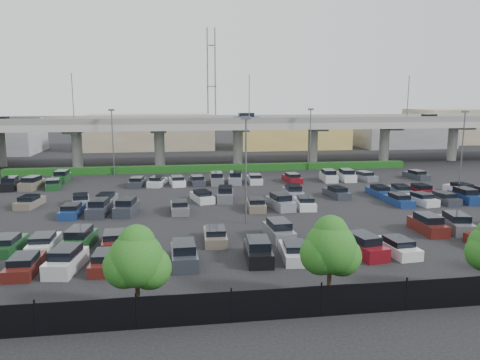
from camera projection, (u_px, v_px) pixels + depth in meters
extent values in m
plane|color=black|center=(235.00, 205.00, 53.09)|extent=(280.00, 280.00, 0.00)
cube|color=#989991|center=(210.00, 125.00, 83.02)|extent=(150.00, 13.00, 1.10)
cube|color=slate|center=(213.00, 121.00, 76.74)|extent=(150.00, 0.50, 1.00)
cube|color=slate|center=(207.00, 118.00, 88.92)|extent=(150.00, 0.50, 1.00)
cylinder|color=#989991|center=(77.00, 149.00, 80.36)|extent=(1.80, 1.80, 6.70)
cube|color=slate|center=(76.00, 131.00, 79.82)|extent=(2.60, 9.75, 0.50)
cylinder|color=#989991|center=(159.00, 148.00, 82.39)|extent=(1.80, 1.80, 6.70)
cube|color=slate|center=(159.00, 130.00, 81.84)|extent=(2.60, 9.75, 0.50)
cylinder|color=#989991|center=(238.00, 146.00, 84.41)|extent=(1.80, 1.80, 6.70)
cube|color=slate|center=(238.00, 129.00, 83.87)|extent=(2.60, 9.75, 0.50)
cylinder|color=#989991|center=(313.00, 145.00, 86.44)|extent=(1.80, 1.80, 6.70)
cube|color=slate|center=(313.00, 128.00, 85.89)|extent=(2.60, 9.75, 0.50)
cylinder|color=#989991|center=(384.00, 144.00, 88.46)|extent=(1.80, 1.80, 6.70)
cube|color=slate|center=(385.00, 128.00, 87.91)|extent=(2.60, 9.75, 0.50)
cylinder|color=#989991|center=(452.00, 143.00, 90.48)|extent=(1.80, 1.80, 6.70)
cube|color=slate|center=(454.00, 127.00, 89.94)|extent=(2.60, 9.75, 0.50)
cube|color=black|center=(0.00, 122.00, 75.01)|extent=(4.40, 1.82, 0.82)
cube|color=black|center=(0.00, 118.00, 74.90)|extent=(2.30, 1.60, 0.50)
cube|color=navy|center=(246.00, 119.00, 80.77)|extent=(4.40, 1.82, 1.05)
cube|color=black|center=(246.00, 115.00, 80.63)|extent=(2.60, 1.60, 0.65)
cube|color=gray|center=(429.00, 119.00, 85.71)|extent=(4.40, 1.82, 0.82)
cube|color=black|center=(429.00, 115.00, 85.60)|extent=(2.30, 1.60, 0.50)
cylinder|color=#525157|center=(73.00, 99.00, 73.11)|extent=(0.14, 0.14, 8.00)
cylinder|color=#525157|center=(249.00, 99.00, 77.15)|extent=(0.14, 0.14, 8.00)
cylinder|color=#525157|center=(408.00, 99.00, 81.20)|extent=(0.14, 0.14, 8.00)
cylinder|color=#989991|center=(1.00, 148.00, 82.12)|extent=(1.60, 1.60, 6.70)
cube|color=#154113|center=(214.00, 168.00, 77.35)|extent=(66.00, 1.60, 1.10)
cube|color=black|center=(304.00, 302.00, 25.66)|extent=(70.00, 0.06, 1.80)
cylinder|color=black|center=(35.00, 318.00, 23.61)|extent=(0.10, 0.10, 2.00)
cylinder|color=black|center=(136.00, 312.00, 24.34)|extent=(0.10, 0.10, 2.00)
cylinder|color=black|center=(231.00, 305.00, 25.06)|extent=(0.10, 0.10, 2.00)
cylinder|color=black|center=(321.00, 300.00, 25.78)|extent=(0.10, 0.10, 2.00)
cylinder|color=black|center=(406.00, 294.00, 26.51)|extent=(0.10, 0.10, 2.00)
cylinder|color=#332316|center=(138.00, 301.00, 25.63)|extent=(0.26, 0.26, 1.96)
sphere|color=#1C4C14|center=(136.00, 260.00, 25.22)|extent=(3.04, 3.04, 3.04)
sphere|color=#1C4C14|center=(150.00, 268.00, 25.51)|extent=(2.39, 2.39, 2.39)
sphere|color=#1C4C14|center=(125.00, 266.00, 25.11)|extent=(2.39, 2.39, 2.39)
sphere|color=#1C4C14|center=(137.00, 243.00, 25.19)|extent=(2.06, 2.06, 2.06)
cylinder|color=#332316|center=(329.00, 287.00, 27.50)|extent=(0.26, 0.26, 1.97)
sphere|color=#1C4C14|center=(330.00, 248.00, 27.09)|extent=(3.07, 3.07, 3.07)
sphere|color=#1C4C14|center=(341.00, 256.00, 27.38)|extent=(2.41, 2.41, 2.41)
sphere|color=#1C4C14|center=(320.00, 254.00, 26.98)|extent=(2.41, 2.41, 2.41)
sphere|color=#1C4C14|center=(331.00, 233.00, 27.06)|extent=(2.08, 2.08, 2.08)
cube|color=#561B17|center=(25.00, 266.00, 32.50)|extent=(1.87, 4.42, 0.82)
cube|color=black|center=(24.00, 259.00, 32.20)|extent=(1.63, 2.32, 0.50)
cube|color=silver|center=(66.00, 263.00, 32.88)|extent=(2.49, 4.63, 1.05)
cube|color=black|center=(65.00, 252.00, 32.74)|extent=(1.99, 2.82, 0.65)
cube|color=#561B17|center=(107.00, 262.00, 33.30)|extent=(2.03, 4.48, 0.82)
cube|color=black|center=(106.00, 255.00, 32.99)|extent=(1.71, 2.37, 0.50)
cube|color=#2F333C|center=(184.00, 257.00, 34.07)|extent=(1.92, 4.44, 1.05)
cube|color=black|center=(184.00, 246.00, 33.93)|extent=(1.66, 2.64, 0.65)
cube|color=black|center=(258.00, 254.00, 34.87)|extent=(2.12, 4.51, 1.05)
cube|color=black|center=(258.00, 243.00, 34.73)|extent=(1.78, 2.70, 0.65)
cube|color=silver|center=(294.00, 253.00, 35.28)|extent=(2.26, 4.56, 0.82)
cube|color=black|center=(295.00, 246.00, 34.98)|extent=(1.83, 2.45, 0.50)
cube|color=maroon|center=(363.00, 248.00, 36.06)|extent=(2.58, 4.66, 1.05)
cube|color=black|center=(364.00, 238.00, 35.92)|extent=(2.04, 2.85, 0.65)
cube|color=white|center=(397.00, 248.00, 36.48)|extent=(2.20, 4.54, 0.82)
cube|color=black|center=(398.00, 241.00, 36.17)|extent=(1.80, 2.43, 0.50)
cube|color=#194720|center=(8.00, 246.00, 36.98)|extent=(2.06, 4.49, 0.82)
cube|color=black|center=(6.00, 239.00, 36.67)|extent=(1.72, 2.38, 0.50)
cube|color=white|center=(44.00, 245.00, 37.37)|extent=(1.83, 4.41, 0.82)
cube|color=black|center=(43.00, 238.00, 37.07)|extent=(1.61, 2.31, 0.50)
cube|color=#194720|center=(80.00, 242.00, 37.75)|extent=(2.35, 4.59, 1.05)
cube|color=black|center=(79.00, 232.00, 37.61)|extent=(1.91, 2.78, 0.65)
cube|color=#561B17|center=(115.00, 242.00, 38.17)|extent=(2.11, 4.51, 0.82)
cube|color=black|center=(114.00, 235.00, 37.87)|extent=(1.75, 2.40, 0.50)
cube|color=#6F6557|center=(215.00, 237.00, 39.36)|extent=(1.99, 4.47, 0.82)
cube|color=black|center=(215.00, 231.00, 39.06)|extent=(1.69, 2.36, 0.50)
cube|color=slate|center=(279.00, 233.00, 40.14)|extent=(2.06, 4.49, 1.05)
cube|color=black|center=(279.00, 224.00, 39.99)|extent=(1.74, 2.68, 0.65)
cube|color=#561B17|center=(428.00, 227.00, 42.12)|extent=(1.88, 4.42, 1.05)
cube|color=black|center=(428.00, 218.00, 41.98)|extent=(1.63, 2.62, 0.65)
cube|color=slate|center=(456.00, 226.00, 42.52)|extent=(2.55, 4.65, 1.05)
cube|color=black|center=(457.00, 217.00, 42.38)|extent=(2.03, 2.84, 0.65)
cube|color=navy|center=(72.00, 212.00, 48.09)|extent=(2.06, 4.49, 0.82)
cube|color=black|center=(71.00, 206.00, 47.79)|extent=(1.73, 2.38, 0.50)
cube|color=#2F333C|center=(100.00, 210.00, 48.47)|extent=(2.32, 4.58, 1.05)
cube|color=black|center=(99.00, 202.00, 48.33)|extent=(1.89, 2.77, 0.65)
cube|color=#2F333C|center=(127.00, 209.00, 48.87)|extent=(2.49, 4.63, 1.05)
cube|color=black|center=(126.00, 201.00, 48.72)|extent=(1.99, 2.82, 0.65)
cube|color=slate|center=(180.00, 208.00, 49.68)|extent=(1.94, 4.45, 0.82)
cube|color=black|center=(180.00, 203.00, 49.38)|extent=(1.66, 2.34, 0.50)
cube|color=#6F6557|center=(256.00, 206.00, 50.87)|extent=(2.12, 4.52, 0.82)
cube|color=black|center=(256.00, 200.00, 50.57)|extent=(1.76, 2.41, 0.50)
cube|color=gray|center=(281.00, 204.00, 51.25)|extent=(2.54, 4.64, 1.05)
cube|color=black|center=(281.00, 197.00, 51.11)|extent=(2.02, 2.83, 0.65)
cube|color=white|center=(305.00, 204.00, 51.67)|extent=(2.26, 4.56, 0.82)
cube|color=black|center=(305.00, 199.00, 51.37)|extent=(1.83, 2.45, 0.50)
cube|color=navy|center=(398.00, 201.00, 53.26)|extent=(1.98, 4.46, 0.82)
cube|color=black|center=(399.00, 196.00, 52.95)|extent=(1.68, 2.36, 0.50)
cube|color=silver|center=(421.00, 200.00, 53.66)|extent=(2.44, 4.62, 0.82)
cube|color=black|center=(422.00, 195.00, 53.35)|extent=(1.92, 2.51, 0.50)
cube|color=#2F333C|center=(443.00, 199.00, 54.05)|extent=(2.24, 4.56, 0.82)
cube|color=black|center=(444.00, 194.00, 53.75)|extent=(1.82, 2.45, 0.50)
cube|color=navy|center=(465.00, 198.00, 54.43)|extent=(1.83, 4.40, 1.05)
cube|color=black|center=(465.00, 191.00, 54.29)|extent=(1.61, 2.60, 0.65)
cube|color=#6F6557|center=(30.00, 203.00, 52.17)|extent=(2.47, 4.63, 0.82)
cube|color=black|center=(29.00, 198.00, 51.87)|extent=(1.93, 2.52, 0.50)
cube|color=gray|center=(81.00, 201.00, 52.96)|extent=(2.58, 4.66, 0.82)
cube|color=black|center=(80.00, 196.00, 52.66)|extent=(1.99, 2.55, 0.50)
cube|color=slate|center=(106.00, 201.00, 53.36)|extent=(2.34, 4.59, 0.82)
cube|color=black|center=(105.00, 196.00, 53.06)|extent=(1.87, 2.48, 0.50)
cube|color=silver|center=(202.00, 198.00, 54.95)|extent=(2.78, 4.70, 0.82)
cube|color=black|center=(202.00, 193.00, 54.65)|extent=(2.09, 2.61, 0.50)
cube|color=slate|center=(225.00, 196.00, 55.33)|extent=(2.40, 4.61, 1.05)
cube|color=black|center=(225.00, 189.00, 55.19)|extent=(1.94, 2.79, 0.65)
cube|color=gray|center=(293.00, 194.00, 56.52)|extent=(2.06, 4.49, 1.05)
cube|color=black|center=(293.00, 187.00, 56.38)|extent=(1.74, 2.69, 0.65)
cube|color=#2F333C|center=(337.00, 194.00, 57.33)|extent=(2.29, 4.57, 0.82)
cube|color=black|center=(337.00, 189.00, 57.03)|extent=(1.85, 2.46, 0.50)
cube|color=navy|center=(379.00, 192.00, 58.13)|extent=(1.84, 4.41, 0.82)
cube|color=black|center=(380.00, 188.00, 57.83)|extent=(1.61, 2.31, 0.50)
cube|color=slate|center=(400.00, 192.00, 58.53)|extent=(2.12, 4.51, 0.82)
cube|color=black|center=(401.00, 187.00, 58.22)|extent=(1.76, 2.40, 0.50)
cube|color=maroon|center=(420.00, 191.00, 58.92)|extent=(2.08, 4.50, 0.82)
cube|color=black|center=(421.00, 186.00, 58.62)|extent=(1.74, 2.39, 0.50)
cube|color=silver|center=(460.00, 190.00, 59.72)|extent=(2.42, 4.61, 0.82)
cube|color=black|center=(462.00, 185.00, 59.42)|extent=(1.91, 2.50, 0.50)
cube|color=black|center=(10.00, 185.00, 62.07)|extent=(2.13, 4.52, 1.05)
cube|color=black|center=(10.00, 179.00, 61.93)|extent=(1.79, 2.71, 0.65)
cube|color=#6F6557|center=(32.00, 185.00, 62.47)|extent=(2.66, 4.68, 1.05)
cube|color=black|center=(32.00, 179.00, 62.33)|extent=(2.09, 2.87, 0.65)
cube|color=#194720|center=(54.00, 185.00, 62.88)|extent=(2.49, 4.63, 0.82)
cube|color=black|center=(53.00, 181.00, 62.58)|extent=(1.94, 2.52, 0.50)
cube|color=#2F333C|center=(137.00, 183.00, 64.47)|extent=(2.40, 4.61, 0.82)
cube|color=black|center=(137.00, 179.00, 64.17)|extent=(1.90, 2.50, 0.50)
cube|color=silver|center=(157.00, 182.00, 64.87)|extent=(2.80, 4.70, 0.82)
cube|color=black|center=(157.00, 178.00, 64.57)|extent=(2.09, 2.61, 0.50)
cube|color=white|center=(177.00, 182.00, 65.27)|extent=(2.32, 4.58, 0.82)
cube|color=black|center=(177.00, 178.00, 64.97)|extent=(1.86, 2.47, 0.50)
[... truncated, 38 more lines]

